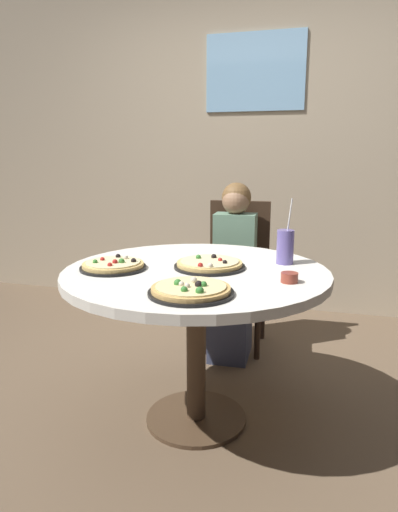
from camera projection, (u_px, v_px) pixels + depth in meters
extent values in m
plane|color=brown|center=(196.00, 419.00, 2.21)|extent=(8.00, 8.00, 0.00)
cube|color=tan|center=(260.00, 129.00, 3.62)|extent=(5.20, 0.12, 2.90)
cube|color=#8CBFE5|center=(255.00, 72.00, 3.48)|extent=(0.76, 0.02, 0.57)
cylinder|color=silver|center=(196.00, 274.00, 2.05)|extent=(1.19, 1.19, 0.04)
cylinder|color=#4C3826|center=(196.00, 349.00, 2.13)|extent=(0.09, 0.09, 0.69)
cylinder|color=#4C3826|center=(196.00, 417.00, 2.21)|extent=(0.48, 0.48, 0.02)
cube|color=#382619|center=(235.00, 284.00, 2.97)|extent=(0.42, 0.42, 0.04)
cube|color=#382619|center=(240.00, 239.00, 3.08)|extent=(0.40, 0.06, 0.52)
cylinder|color=#382619|center=(204.00, 323.00, 2.89)|extent=(0.04, 0.04, 0.41)
cylinder|color=#382619|center=(257.00, 328.00, 2.82)|extent=(0.04, 0.04, 0.41)
cylinder|color=#382619|center=(214.00, 306.00, 3.22)|extent=(0.04, 0.04, 0.41)
cylinder|color=#382619|center=(263.00, 310.00, 3.14)|extent=(0.04, 0.04, 0.41)
cube|color=#3F4766|center=(230.00, 322.00, 2.86)|extent=(0.25, 0.33, 0.45)
cube|color=slate|center=(235.00, 248.00, 2.90)|extent=(0.27, 0.17, 0.44)
sphere|color=#997051|center=(236.00, 201.00, 2.83)|extent=(0.17, 0.17, 0.17)
sphere|color=brown|center=(236.00, 197.00, 2.85)|extent=(0.18, 0.18, 0.18)
cylinder|color=black|center=(209.00, 266.00, 2.07)|extent=(0.32, 0.32, 0.01)
cylinder|color=#D8B266|center=(210.00, 263.00, 2.07)|extent=(0.30, 0.30, 0.02)
cylinder|color=beige|center=(210.00, 261.00, 2.06)|extent=(0.26, 0.26, 0.01)
sphere|color=#B2231E|center=(220.00, 260.00, 2.06)|extent=(0.02, 0.02, 0.02)
sphere|color=black|center=(214.00, 257.00, 2.12)|extent=(0.03, 0.03, 0.03)
sphere|color=#B2231E|center=(200.00, 265.00, 1.96)|extent=(0.02, 0.02, 0.02)
sphere|color=beige|center=(210.00, 266.00, 1.95)|extent=(0.02, 0.02, 0.02)
sphere|color=#387F33|center=(198.00, 257.00, 2.11)|extent=(0.02, 0.02, 0.02)
sphere|color=black|center=(225.00, 262.00, 2.01)|extent=(0.02, 0.02, 0.02)
cylinder|color=black|center=(113.00, 268.00, 2.05)|extent=(0.30, 0.30, 0.01)
cylinder|color=#D8B266|center=(113.00, 265.00, 2.05)|extent=(0.27, 0.27, 0.02)
cylinder|color=beige|center=(113.00, 262.00, 2.04)|extent=(0.24, 0.24, 0.01)
sphere|color=#387F33|center=(122.00, 261.00, 2.02)|extent=(0.03, 0.03, 0.03)
sphere|color=#B2231E|center=(102.00, 259.00, 2.07)|extent=(0.02, 0.02, 0.02)
sphere|color=black|center=(134.00, 261.00, 2.04)|extent=(0.02, 0.02, 0.02)
sphere|color=#B2231E|center=(115.00, 262.00, 2.02)|extent=(0.02, 0.02, 0.02)
sphere|color=#387F33|center=(95.00, 262.00, 2.02)|extent=(0.02, 0.02, 0.02)
sphere|color=beige|center=(126.00, 258.00, 2.10)|extent=(0.02, 0.02, 0.02)
sphere|color=#B2231E|center=(110.00, 265.00, 1.96)|extent=(0.02, 0.02, 0.02)
sphere|color=black|center=(118.00, 256.00, 2.13)|extent=(0.02, 0.02, 0.02)
cylinder|color=black|center=(191.00, 293.00, 1.68)|extent=(0.32, 0.32, 0.01)
cylinder|color=tan|center=(191.00, 289.00, 1.68)|extent=(0.29, 0.29, 0.02)
cylinder|color=beige|center=(191.00, 286.00, 1.68)|extent=(0.26, 0.26, 0.01)
sphere|color=beige|center=(181.00, 284.00, 1.67)|extent=(0.02, 0.02, 0.02)
sphere|color=#387F33|center=(200.00, 291.00, 1.59)|extent=(0.03, 0.03, 0.03)
sphere|color=#387F33|center=(184.00, 290.00, 1.60)|extent=(0.03, 0.03, 0.03)
sphere|color=beige|center=(194.00, 280.00, 1.72)|extent=(0.03, 0.03, 0.03)
sphere|color=beige|center=(187.00, 286.00, 1.65)|extent=(0.02, 0.02, 0.02)
sphere|color=#387F33|center=(178.00, 283.00, 1.68)|extent=(0.03, 0.03, 0.03)
sphere|color=#387F33|center=(204.00, 285.00, 1.67)|extent=(0.03, 0.03, 0.03)
sphere|color=black|center=(199.00, 284.00, 1.67)|extent=(0.03, 0.03, 0.03)
cylinder|color=#6659A5|center=(285.00, 247.00, 2.13)|extent=(0.08, 0.08, 0.16)
cylinder|color=white|center=(289.00, 222.00, 2.10)|extent=(0.03, 0.02, 0.22)
cylinder|color=brown|center=(289.00, 278.00, 1.83)|extent=(0.07, 0.07, 0.04)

